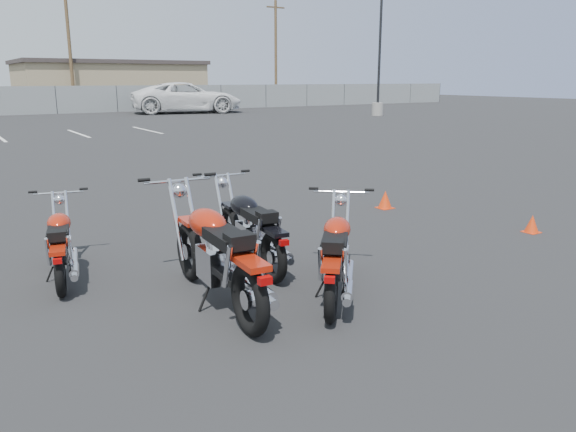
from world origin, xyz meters
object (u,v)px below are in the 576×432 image
motorcycle_third_red (217,254)px  white_van (186,89)px  motorcycle_front_red (61,244)px  motorcycle_second_black (251,228)px  motorcycle_rear_red (337,255)px

motorcycle_third_red → white_van: size_ratio=0.28×
motorcycle_front_red → motorcycle_third_red: bearing=-54.7°
motorcycle_third_red → motorcycle_front_red: bearing=125.3°
motorcycle_front_red → motorcycle_second_black: size_ratio=0.87×
motorcycle_rear_red → white_van: bearing=70.1°
motorcycle_third_red → motorcycle_rear_red: size_ratio=1.35×
motorcycle_front_red → motorcycle_rear_red: (2.36, -2.15, 0.04)m
motorcycle_second_black → motorcycle_third_red: size_ratio=0.88×
motorcycle_rear_red → white_van: (11.53, 31.78, 1.16)m
motorcycle_front_red → motorcycle_second_black: bearing=-19.5°
motorcycle_third_red → motorcycle_rear_red: motorcycle_third_red is taller
motorcycle_front_red → motorcycle_third_red: size_ratio=0.76×
motorcycle_front_red → motorcycle_rear_red: size_ratio=1.03×
motorcycle_rear_red → white_van: white_van is taller
motorcycle_front_red → motorcycle_rear_red: motorcycle_rear_red is taller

